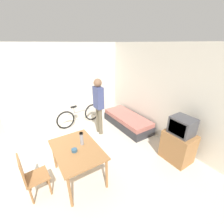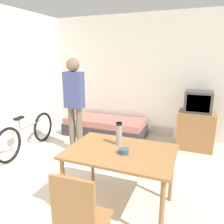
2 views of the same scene
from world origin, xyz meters
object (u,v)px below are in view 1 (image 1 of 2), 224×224
tv (179,142)px  mate_bowl (74,150)px  wooden_chair (30,175)px  bicycle (80,116)px  dining_table (77,152)px  thermos_flask (82,138)px  person_standing (98,103)px  daybed (127,121)px

tv → mate_bowl: 2.43m
wooden_chair → bicycle: wooden_chair is taller
bicycle → mate_bowl: bearing=-23.0°
wooden_chair → dining_table: bearing=87.4°
mate_bowl → thermos_flask: bearing=121.8°
thermos_flask → person_standing: bearing=139.7°
tv → bicycle: size_ratio=0.70×
wooden_chair → mate_bowl: wooden_chair is taller
wooden_chair → tv: bearing=75.3°
tv → mate_bowl: tv is taller
dining_table → wooden_chair: wooden_chair is taller
bicycle → daybed: bearing=51.5°
tv → dining_table: size_ratio=0.95×
dining_table → bicycle: 2.43m
person_standing → thermos_flask: person_standing is taller
daybed → bicycle: bicycle is taller
bicycle → mate_bowl: mate_bowl is taller
daybed → mate_bowl: (1.23, -2.30, 0.58)m
daybed → person_standing: 1.32m
person_standing → mate_bowl: 1.91m
person_standing → mate_bowl: person_standing is taller
person_standing → mate_bowl: (1.40, -1.28, -0.26)m
daybed → bicycle: size_ratio=1.12×
dining_table → wooden_chair: size_ratio=1.29×
thermos_flask → daybed: bearing=117.9°
daybed → bicycle: bearing=-128.5°
daybed → mate_bowl: mate_bowl is taller
tv → thermos_flask: 2.30m
bicycle → person_standing: bearing=19.3°
tv → wooden_chair: size_ratio=1.22×
dining_table → bicycle: bearing=157.8°
dining_table → thermos_flask: bearing=115.8°
person_standing → thermos_flask: bearing=-40.3°
dining_table → thermos_flask: thermos_flask is taller
daybed → thermos_flask: (1.10, -2.08, 0.71)m
wooden_chair → person_standing: (-1.30, 2.11, 0.52)m
tv → wooden_chair: (-0.82, -3.13, 0.00)m
daybed → wooden_chair: 3.33m
mate_bowl → bicycle: bearing=157.0°
daybed → wooden_chair: (1.13, -3.12, 0.32)m
daybed → bicycle: (-1.05, -1.33, 0.13)m
dining_table → mate_bowl: (0.06, -0.06, 0.12)m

